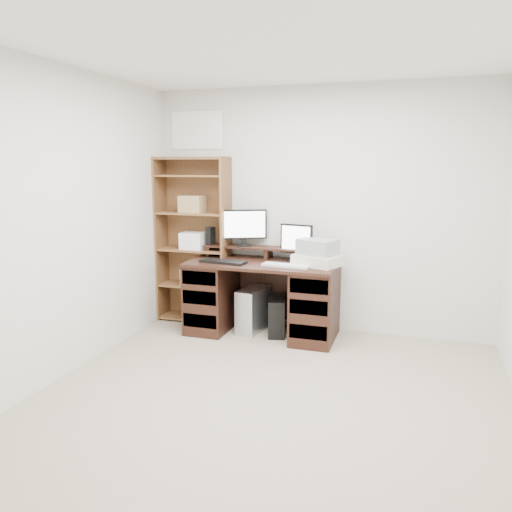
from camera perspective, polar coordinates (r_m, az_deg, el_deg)
The scene contains 14 objects.
room at distance 3.25m, azimuth 0.62°, elevation 2.07°, with size 3.54×4.04×2.54m.
desk at distance 5.11m, azimuth 0.74°, elevation -4.67°, with size 1.50×0.70×0.75m.
riser_shelf at distance 5.20m, azimuth 1.42°, elevation 0.73°, with size 1.40×0.22×0.12m.
monitor_wide at distance 5.25m, azimuth -1.42°, elevation 3.48°, with size 0.45×0.23×0.38m.
monitor_small at distance 5.07m, azimuth 4.63°, elevation 1.71°, with size 0.34×0.15×0.37m.
speaker at distance 5.39m, azimuth -5.22°, elevation 2.32°, with size 0.08×0.08×0.19m, color black.
keyboard_black at distance 4.99m, azimuth -3.77°, elevation -0.65°, with size 0.47×0.16×0.03m, color black.
keyboard_white at distance 4.81m, azimuth 3.44°, elevation -1.09°, with size 0.46×0.14×0.02m, color silver.
mouse at distance 4.80m, azimuth 6.44°, elevation -1.09°, with size 0.09×0.06×0.03m, color silver.
printer at distance 4.89m, azimuth 7.03°, elevation -0.47°, with size 0.42×0.32×0.11m, color beige.
basket at distance 4.87m, azimuth 7.06°, elevation 1.02°, with size 0.35×0.25×0.15m, color gray.
tower_silver at distance 5.24m, azimuth -0.30°, elevation -6.12°, with size 0.20×0.45×0.45m, color silver.
tower_black at distance 5.15m, azimuth 2.36°, elevation -6.85°, with size 0.26×0.41×0.38m.
bookshelf at distance 5.50m, azimuth -7.09°, elevation 1.97°, with size 0.80×0.30×1.80m.
Camera 1 is at (0.95, -3.07, 1.73)m, focal length 35.00 mm.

